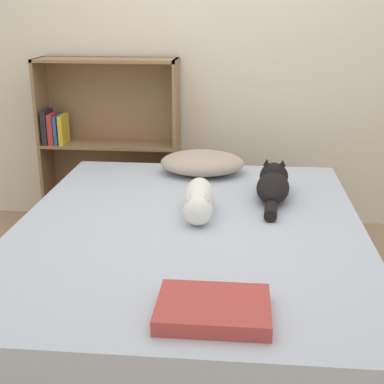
# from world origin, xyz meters

# --- Properties ---
(ground_plane) EXTENTS (8.00, 8.00, 0.00)m
(ground_plane) POSITION_xyz_m (0.00, 0.00, 0.00)
(ground_plane) COLOR #997F60
(wall_back) EXTENTS (8.00, 0.06, 2.50)m
(wall_back) POSITION_xyz_m (0.00, 1.42, 1.25)
(wall_back) COLOR silver
(wall_back) RESTS_ON ground_plane
(bed) EXTENTS (1.58, 1.97, 0.53)m
(bed) POSITION_xyz_m (0.00, 0.00, 0.26)
(bed) COLOR brown
(bed) RESTS_ON ground_plane
(pillow) EXTENTS (0.48, 0.37, 0.13)m
(pillow) POSITION_xyz_m (-0.00, 0.77, 0.59)
(pillow) COLOR #B29E8E
(pillow) RESTS_ON bed
(cat_light) EXTENTS (0.15, 0.54, 0.16)m
(cat_light) POSITION_xyz_m (0.03, 0.11, 0.60)
(cat_light) COLOR white
(cat_light) RESTS_ON bed
(cat_dark) EXTENTS (0.19, 0.53, 0.17)m
(cat_dark) POSITION_xyz_m (0.39, 0.39, 0.59)
(cat_dark) COLOR black
(cat_dark) RESTS_ON bed
(bookshelf) EXTENTS (0.92, 0.26, 1.13)m
(bookshelf) POSITION_xyz_m (-0.68, 1.30, 0.57)
(bookshelf) COLOR #8E6B47
(bookshelf) RESTS_ON ground_plane
(blanket_fold) EXTENTS (0.35, 0.26, 0.05)m
(blanket_fold) POSITION_xyz_m (0.15, -0.73, 0.55)
(blanket_fold) COLOR #B2423D
(blanket_fold) RESTS_ON bed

